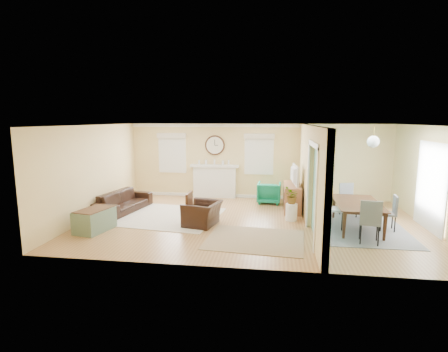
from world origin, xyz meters
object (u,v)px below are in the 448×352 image
(eames_chair, at_px, (202,214))
(dining_table, at_px, (358,215))
(green_chair, at_px, (269,193))
(credenza, at_px, (292,197))
(sofa, at_px, (124,201))

(eames_chair, bearing_deg, dining_table, 105.82)
(green_chair, relative_size, dining_table, 0.39)
(dining_table, bearing_deg, credenza, 46.05)
(green_chair, height_order, dining_table, green_chair)
(sofa, bearing_deg, credenza, -70.94)
(eames_chair, height_order, green_chair, green_chair)
(credenza, height_order, dining_table, credenza)
(sofa, xyz_separation_m, credenza, (5.03, 0.84, 0.10))
(green_chair, relative_size, credenza, 0.52)
(credenza, relative_size, dining_table, 0.75)
(green_chair, height_order, credenza, credenza)
(eames_chair, bearing_deg, sofa, -100.06)
(eames_chair, xyz_separation_m, green_chair, (1.69, 2.72, 0.03))
(sofa, distance_m, dining_table, 6.66)
(sofa, relative_size, green_chair, 2.71)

